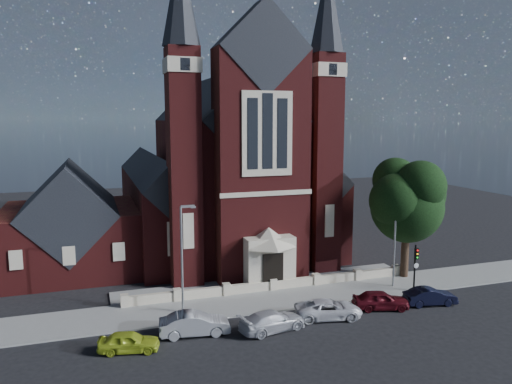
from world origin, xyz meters
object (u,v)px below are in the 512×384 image
(church, at_px, (222,173))
(car_navy, at_px, (430,296))
(parish_hall, at_px, (71,229))
(car_dark_red, at_px, (381,300))
(car_silver_a, at_px, (195,324))
(traffic_signal, at_px, (416,262))
(car_lime_van, at_px, (129,342))
(street_lamp_left, at_px, (183,253))
(car_silver_b, at_px, (272,321))
(street_lamp_right, at_px, (396,235))
(car_white_suv, at_px, (329,309))
(street_tree, at_px, (410,202))

(church, xyz_separation_m, car_navy, (10.40, -23.30, -7.52))
(parish_hall, distance_m, car_dark_red, 28.78)
(car_silver_a, height_order, car_navy, car_silver_a)
(traffic_signal, height_order, car_lime_van, traffic_signal)
(car_dark_red, bearing_deg, street_lamp_left, 90.78)
(traffic_signal, height_order, car_silver_a, traffic_signal)
(car_silver_b, height_order, car_navy, car_silver_b)
(street_lamp_left, bearing_deg, car_dark_red, -15.39)
(street_lamp_left, height_order, car_silver_a, street_lamp_left)
(parish_hall, relative_size, car_lime_van, 3.27)
(traffic_signal, bearing_deg, street_lamp_right, 120.01)
(car_navy, bearing_deg, car_white_suv, 98.92)
(traffic_signal, xyz_separation_m, car_silver_b, (-13.81, -3.35, -1.90))
(church, relative_size, car_white_suv, 7.22)
(street_lamp_left, xyz_separation_m, car_lime_van, (-4.35, -4.97, -3.96))
(traffic_signal, bearing_deg, parish_hall, 150.02)
(church, bearing_deg, car_silver_b, -96.71)
(car_white_suv, bearing_deg, street_lamp_left, 77.89)
(car_lime_van, distance_m, car_silver_a, 4.45)
(parish_hall, height_order, street_lamp_right, parish_hall)
(car_white_suv, bearing_deg, car_dark_red, -74.78)
(car_silver_b, xyz_separation_m, car_navy, (13.20, 0.56, -0.02))
(car_navy, bearing_deg, street_lamp_right, 13.95)
(church, xyz_separation_m, car_lime_van, (-12.26, -23.92, -7.55))
(church, distance_m, car_silver_b, 25.17)
(street_lamp_right, bearing_deg, street_tree, 34.26)
(traffic_signal, xyz_separation_m, car_white_suv, (-9.22, -2.64, -1.91))
(church, distance_m, traffic_signal, 23.94)
(street_tree, relative_size, street_lamp_left, 1.32)
(car_lime_van, relative_size, car_navy, 0.92)
(street_tree, height_order, car_dark_red, street_tree)
(car_white_suv, distance_m, car_dark_red, 4.52)
(street_lamp_right, height_order, car_silver_a, street_lamp_right)
(traffic_signal, xyz_separation_m, car_navy, (-0.60, -2.79, -1.92))
(street_lamp_right, xyz_separation_m, car_white_suv, (-8.31, -4.21, -3.93))
(street_tree, height_order, street_lamp_right, street_tree)
(church, bearing_deg, car_silver_a, -109.14)
(street_tree, distance_m, car_white_suv, 13.84)
(parish_hall, distance_m, car_white_suv, 25.67)
(parish_hall, height_order, street_lamp_left, parish_hall)
(car_dark_red, xyz_separation_m, car_navy, (4.11, -0.45, -0.05))
(car_lime_van, xyz_separation_m, car_white_suv, (14.04, 0.76, 0.04))
(church, relative_size, car_dark_red, 8.31)
(car_silver_b, height_order, car_dark_red, car_dark_red)
(parish_hall, relative_size, traffic_signal, 3.05)
(car_white_suv, bearing_deg, church, 15.77)
(church, distance_m, car_white_suv, 24.41)
(parish_hall, distance_m, traffic_signal, 31.20)
(street_lamp_left, bearing_deg, car_white_suv, -23.48)
(car_silver_a, xyz_separation_m, car_dark_red, (14.22, 0.01, -0.05))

